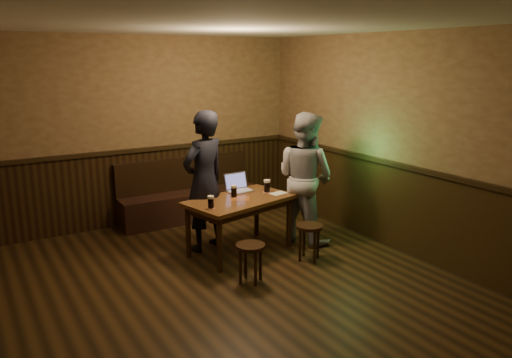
{
  "coord_description": "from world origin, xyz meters",
  "views": [
    {
      "loc": [
        -2.37,
        -4.23,
        2.47
      ],
      "look_at": [
        0.81,
        1.01,
        0.98
      ],
      "focal_mm": 35.0,
      "sensor_mm": 36.0,
      "label": 1
    }
  ],
  "objects": [
    {
      "name": "stool_left",
      "position": [
        0.29,
        0.27,
        0.36
      ],
      "size": [
        0.36,
        0.36,
        0.45
      ],
      "rotation": [
        0.0,
        0.0,
        -0.07
      ],
      "color": "black",
      "rests_on": "ground"
    },
    {
      "name": "room",
      "position": [
        0.0,
        0.22,
        1.2
      ],
      "size": [
        5.04,
        6.04,
        2.84
      ],
      "color": "black",
      "rests_on": "ground"
    },
    {
      "name": "menu",
      "position": [
        1.18,
        1.06,
        0.73
      ],
      "size": [
        0.24,
        0.18,
        0.0
      ],
      "primitive_type": "cube",
      "rotation": [
        0.0,
        0.0,
        0.16
      ],
      "color": "silver",
      "rests_on": "pub_table"
    },
    {
      "name": "pub_table",
      "position": [
        0.63,
        1.11,
        0.63
      ],
      "size": [
        1.49,
        1.05,
        0.73
      ],
      "rotation": [
        0.0,
        0.0,
        0.22
      ],
      "color": "#532F17",
      "rests_on": "ground"
    },
    {
      "name": "person_grey",
      "position": [
        1.62,
        1.06,
        0.89
      ],
      "size": [
        0.87,
        1.01,
        1.78
      ],
      "primitive_type": "imported",
      "rotation": [
        0.0,
        0.0,
        1.83
      ],
      "color": "gray",
      "rests_on": "ground"
    },
    {
      "name": "laptop",
      "position": [
        0.79,
        1.45,
        0.79
      ],
      "size": [
        0.35,
        0.28,
        0.24
      ],
      "rotation": [
        0.0,
        0.0,
        0.04
      ],
      "color": "silver",
      "rests_on": "pub_table"
    },
    {
      "name": "pint_left",
      "position": [
        0.12,
        0.91,
        0.8
      ],
      "size": [
        0.1,
        0.1,
        0.16
      ],
      "color": "#B43716",
      "rests_on": "pub_table"
    },
    {
      "name": "person_suit",
      "position": [
        0.3,
        1.47,
        0.92
      ],
      "size": [
        0.77,
        0.63,
        1.84
      ],
      "primitive_type": "imported",
      "rotation": [
        0.0,
        0.0,
        3.46
      ],
      "color": "black",
      "rests_on": "ground"
    },
    {
      "name": "pint_mid",
      "position": [
        0.59,
        1.2,
        0.81
      ],
      "size": [
        0.1,
        0.1,
        0.16
      ],
      "color": "#B43716",
      "rests_on": "pub_table"
    },
    {
      "name": "bench",
      "position": [
        0.63,
        2.75,
        0.31
      ],
      "size": [
        2.2,
        0.5,
        0.95
      ],
      "color": "black",
      "rests_on": "ground"
    },
    {
      "name": "stool_right",
      "position": [
        1.24,
        0.44,
        0.37
      ],
      "size": [
        0.38,
        0.38,
        0.46
      ],
      "rotation": [
        0.0,
        0.0,
        -0.12
      ],
      "color": "black",
      "rests_on": "ground"
    },
    {
      "name": "pint_right",
      "position": [
        1.09,
        1.18,
        0.81
      ],
      "size": [
        0.11,
        0.11,
        0.17
      ],
      "color": "#B43716",
      "rests_on": "pub_table"
    }
  ]
}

